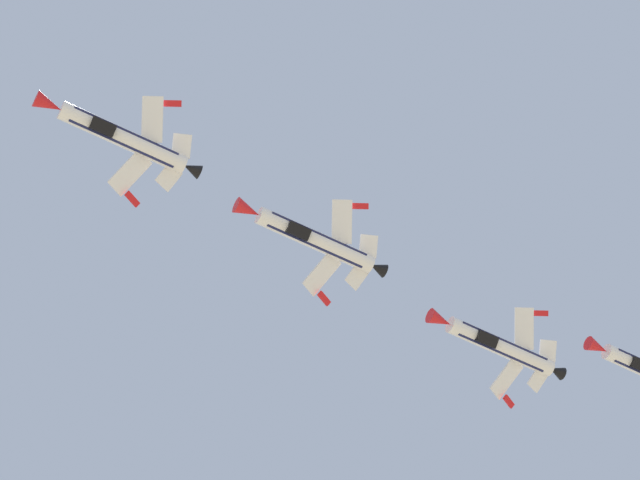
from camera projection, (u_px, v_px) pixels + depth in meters
The scene contains 3 objects.
fighter_jet_left_wing at pixel (120, 137), 110.29m from camera, with size 14.89×9.59×6.81m.
fighter_jet_right_wing at pixel (313, 239), 115.53m from camera, with size 14.89×9.56×6.91m.
fighter_jet_left_outer at pixel (498, 346), 122.65m from camera, with size 14.89×9.53×6.98m.
Camera 1 is at (1.07, -6.46, 1.72)m, focal length 69.59 mm.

